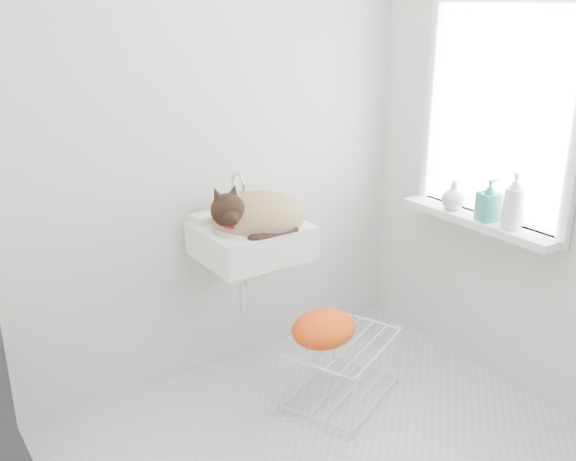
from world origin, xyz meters
TOP-DOWN VIEW (x-y plane):
  - floor at (0.00, 0.00)m, footprint 2.20×2.00m
  - back_wall at (0.00, 1.00)m, footprint 2.20×0.02m
  - right_wall at (1.10, 0.00)m, footprint 0.02×2.00m
  - left_wall at (-1.10, 0.00)m, footprint 0.02×2.00m
  - window_glass at (1.09, 0.20)m, footprint 0.01×0.80m
  - window_frame at (1.07, 0.20)m, footprint 0.04×0.90m
  - windowsill at (1.01, 0.20)m, footprint 0.16×0.88m
  - sink at (0.02, 0.74)m, footprint 0.50×0.44m
  - faucet at (0.02, 0.92)m, footprint 0.18×0.13m
  - cat at (0.03, 0.72)m, footprint 0.52×0.46m
  - wire_rack at (0.29, 0.34)m, footprint 0.64×0.56m
  - towel at (0.20, 0.38)m, footprint 0.39×0.32m
  - bottle_a at (1.00, 0.00)m, footprint 0.12×0.12m
  - bottle_b at (1.00, 0.14)m, footprint 0.12×0.11m
  - bottle_c at (1.00, 0.36)m, footprint 0.15×0.15m

SIDE VIEW (x-z plane):
  - floor at x=0.00m, z-range -0.01..0.01m
  - wire_rack at x=0.29m, z-range -0.01..0.31m
  - towel at x=0.20m, z-range 0.28..0.42m
  - windowsill at x=1.01m, z-range 0.81..0.85m
  - sink at x=0.02m, z-range 0.75..0.95m
  - bottle_a at x=1.00m, z-range 0.74..0.96m
  - bottle_b at x=1.00m, z-range 0.75..0.95m
  - bottle_c at x=1.00m, z-range 0.77..0.93m
  - cat at x=0.03m, z-range 0.74..1.04m
  - faucet at x=0.02m, z-range 0.90..1.08m
  - back_wall at x=0.00m, z-range 0.00..2.50m
  - right_wall at x=1.10m, z-range 0.00..2.50m
  - left_wall at x=-1.10m, z-range 0.00..2.50m
  - window_glass at x=1.09m, z-range 0.85..1.85m
  - window_frame at x=1.07m, z-range 0.80..1.90m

